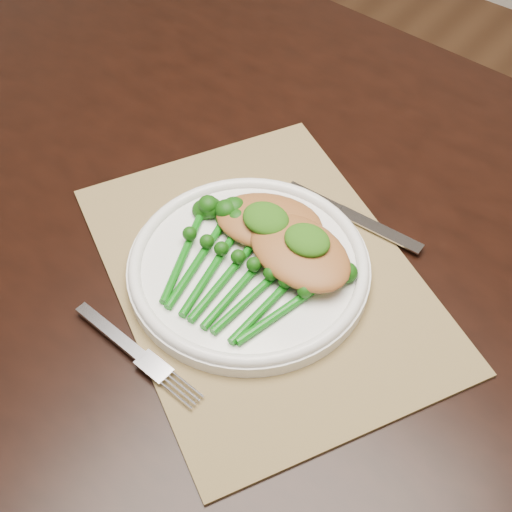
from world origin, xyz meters
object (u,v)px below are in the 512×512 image
Objects in this scene: placemat at (263,275)px; chicken_fillet_left at (269,221)px; dinner_plate at (249,266)px; broccolini_bundle at (235,279)px; dining_table at (266,368)px.

placemat is 0.06m from chicken_fillet_left.
broccolini_bundle reaches higher than dinner_plate.
chicken_fillet_left is (0.03, -0.04, 0.41)m from dining_table.
chicken_fillet_left reaches higher than broccolini_bundle.
dinner_plate is 2.17× the size of chicken_fillet_left.
dining_table is 0.39m from placemat.
dining_table is 0.41m from chicken_fillet_left.
dining_table is 5.87× the size of dinner_plate.
chicken_fillet_left reaches higher than placemat.
placemat is 2.27× the size of broccolini_bundle.
dining_table is 0.42m from broccolini_bundle.
dinner_plate reaches higher than placemat.
placemat is 3.48× the size of chicken_fillet_left.
dining_table is 3.67× the size of placemat.
chicken_fillet_left is at bearing 96.62° from broccolini_bundle.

